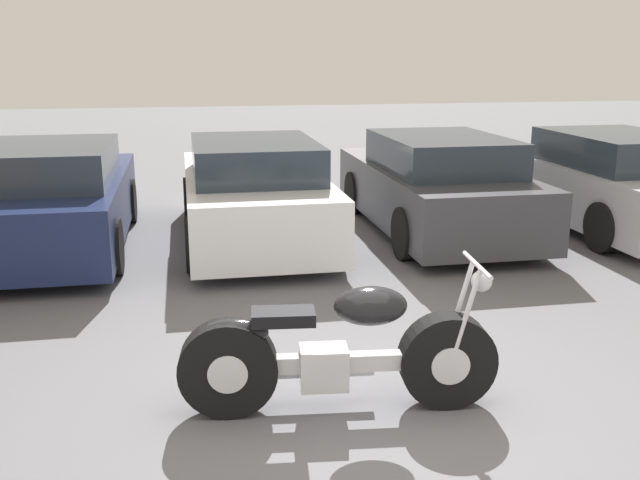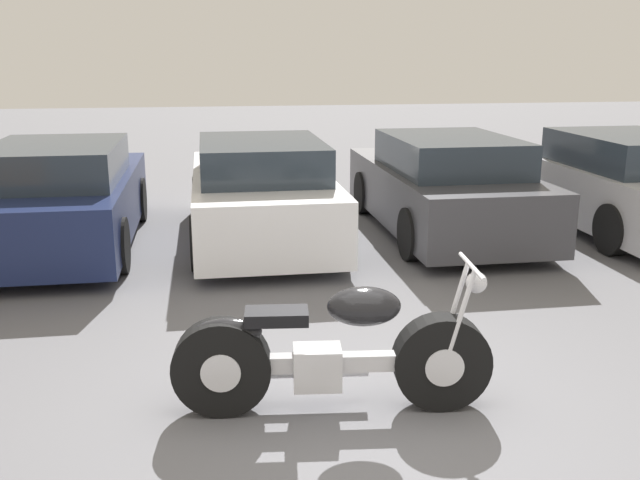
{
  "view_description": "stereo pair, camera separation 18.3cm",
  "coord_description": "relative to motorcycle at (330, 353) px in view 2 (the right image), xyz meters",
  "views": [
    {
      "loc": [
        -1.24,
        -4.26,
        2.5
      ],
      "look_at": [
        -0.07,
        1.86,
        0.85
      ],
      "focal_mm": 40.0,
      "sensor_mm": 36.0,
      "label": 1
    },
    {
      "loc": [
        -1.06,
        -4.3,
        2.5
      ],
      "look_at": [
        -0.07,
        1.86,
        0.85
      ],
      "focal_mm": 40.0,
      "sensor_mm": 36.0,
      "label": 2
    }
  ],
  "objects": [
    {
      "name": "ground_plane",
      "position": [
        0.25,
        -0.3,
        -0.43
      ],
      "size": [
        60.0,
        60.0,
        0.0
      ],
      "primitive_type": "plane",
      "color": "slate"
    },
    {
      "name": "motorcycle",
      "position": [
        0.0,
        0.0,
        0.0
      ],
      "size": [
        2.27,
        0.68,
        1.08
      ],
      "color": "black",
      "rests_on": "ground_plane"
    },
    {
      "name": "parked_car_navy",
      "position": [
        -2.68,
        4.91,
        0.22
      ],
      "size": [
        1.86,
        4.34,
        1.39
      ],
      "color": "#19234C",
      "rests_on": "ground_plane"
    },
    {
      "name": "parked_car_white",
      "position": [
        -0.1,
        4.86,
        0.22
      ],
      "size": [
        1.86,
        4.34,
        1.39
      ],
      "color": "white",
      "rests_on": "ground_plane"
    },
    {
      "name": "parked_car_dark_grey",
      "position": [
        2.48,
        4.89,
        0.22
      ],
      "size": [
        1.86,
        4.34,
        1.39
      ],
      "color": "#3D3D42",
      "rests_on": "ground_plane"
    },
    {
      "name": "parked_car_silver",
      "position": [
        5.06,
        4.71,
        0.22
      ],
      "size": [
        1.86,
        4.34,
        1.39
      ],
      "color": "#BCBCC1",
      "rests_on": "ground_plane"
    }
  ]
}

